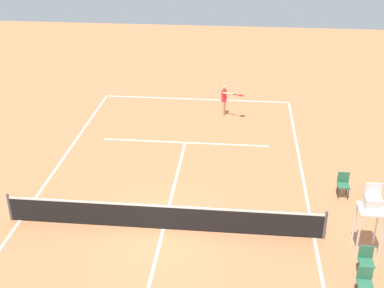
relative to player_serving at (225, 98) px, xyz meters
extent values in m
plane|color=#D37A4C|center=(1.68, 10.21, -0.99)|extent=(60.00, 60.00, 0.00)
cube|color=white|center=(1.68, -2.18, -0.99)|extent=(10.32, 0.10, 0.01)
cube|color=white|center=(-3.48, 10.21, -0.99)|extent=(0.10, 24.78, 0.01)
cube|color=white|center=(6.84, 10.21, -0.99)|extent=(0.10, 24.78, 0.01)
cube|color=white|center=(1.68, 3.39, -0.99)|extent=(7.74, 0.10, 0.01)
cube|color=white|center=(1.68, 10.21, -0.99)|extent=(0.10, 13.63, 0.01)
cylinder|color=#4C4C51|center=(-3.78, 10.21, -0.46)|extent=(0.10, 0.10, 1.07)
cylinder|color=#4C4C51|center=(7.14, 10.21, -0.46)|extent=(0.10, 0.10, 1.07)
cube|color=black|center=(1.68, 10.21, -0.54)|extent=(10.92, 0.03, 0.91)
cube|color=white|center=(1.68, 10.21, -0.06)|extent=(10.92, 0.04, 0.06)
cylinder|color=#D8A884|center=(0.02, -0.12, -0.60)|extent=(0.12, 0.12, 0.78)
cylinder|color=#D8A884|center=(0.08, 0.07, -0.60)|extent=(0.12, 0.12, 0.78)
cylinder|color=red|center=(0.05, -0.02, 0.09)|extent=(0.28, 0.28, 0.61)
sphere|color=#D8A884|center=(0.05, -0.02, 0.57)|extent=(0.22, 0.22, 0.22)
cylinder|color=#D8A884|center=(-0.01, -0.20, 0.12)|extent=(0.09, 0.09, 0.54)
cylinder|color=#D8A884|center=(-0.15, 0.24, 0.32)|extent=(0.54, 0.25, 0.09)
cylinder|color=black|center=(-0.54, 0.36, 0.32)|extent=(0.26, 0.11, 0.04)
ellipsoid|color=red|center=(-0.81, 0.44, 0.32)|extent=(0.39, 0.36, 0.04)
sphere|color=#CCE033|center=(1.44, 1.36, -0.96)|extent=(0.07, 0.07, 0.07)
cylinder|color=silver|center=(-5.37, 11.05, -0.22)|extent=(0.07, 0.07, 1.55)
cylinder|color=silver|center=(-4.67, 11.05, -0.22)|extent=(0.07, 0.07, 1.55)
cylinder|color=silver|center=(-5.37, 10.35, -0.22)|extent=(0.07, 0.07, 1.55)
cylinder|color=silver|center=(-4.67, 10.35, -0.22)|extent=(0.07, 0.07, 1.55)
cube|color=silver|center=(-5.02, 10.70, 0.59)|extent=(0.80, 0.80, 0.06)
cube|color=silver|center=(-5.02, 10.70, 0.82)|extent=(0.50, 0.44, 0.40)
cube|color=silver|center=(-5.02, 10.50, 1.17)|extent=(0.50, 0.06, 0.50)
cylinder|color=#262626|center=(-4.95, 12.15, -0.77)|extent=(0.04, 0.04, 0.45)
cylinder|color=#262626|center=(-4.60, 12.15, -0.77)|extent=(0.04, 0.04, 0.45)
cylinder|color=#262626|center=(-4.95, 11.79, -0.77)|extent=(0.04, 0.04, 0.45)
cylinder|color=#262626|center=(-4.60, 11.79, -0.77)|extent=(0.04, 0.04, 0.45)
cube|color=#2D6B4C|center=(-4.77, 11.97, -0.51)|extent=(0.44, 0.44, 0.06)
cube|color=#2D6B4C|center=(-4.77, 11.75, -0.26)|extent=(0.44, 0.04, 0.44)
cylinder|color=#262626|center=(-5.01, 7.63, -0.77)|extent=(0.04, 0.04, 0.45)
cylinder|color=#262626|center=(-4.66, 7.63, -0.77)|extent=(0.04, 0.04, 0.45)
cylinder|color=#262626|center=(-5.01, 7.28, -0.77)|extent=(0.04, 0.04, 0.45)
cylinder|color=#262626|center=(-4.66, 7.28, -0.77)|extent=(0.04, 0.04, 0.45)
cube|color=#2D6B4C|center=(-4.83, 7.45, -0.51)|extent=(0.44, 0.44, 0.06)
cube|color=#2D6B4C|center=(-4.83, 7.23, -0.26)|extent=(0.44, 0.04, 0.44)
cylinder|color=#262626|center=(-4.72, 12.77, -0.77)|extent=(0.04, 0.04, 0.45)
cylinder|color=#262626|center=(-4.37, 12.77, -0.77)|extent=(0.04, 0.04, 0.45)
cube|color=#2D6B4C|center=(-4.55, 12.95, -0.51)|extent=(0.44, 0.44, 0.06)
cube|color=#2D6B4C|center=(-4.55, 12.73, -0.26)|extent=(0.44, 0.04, 0.44)
camera|label=1|loc=(-0.76, 24.56, 9.50)|focal=47.65mm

